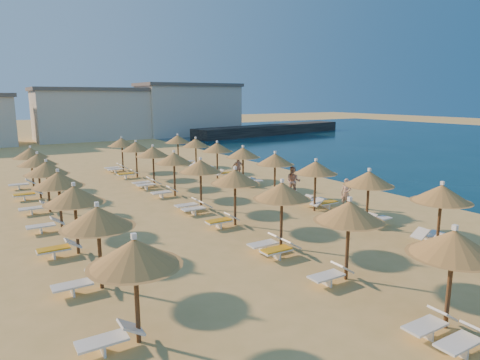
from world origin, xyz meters
TOP-DOWN VIEW (x-y plane):
  - ground at (0.00, 0.00)m, footprint 220.00×220.00m
  - jetty at (29.25, 40.45)m, footprint 30.22×9.53m
  - hotel_blocks at (2.53, 46.45)m, footprint 48.11×9.66m
  - parasol_row_east at (3.02, 1.99)m, footprint 2.33×35.01m
  - parasol_row_west at (-1.97, 1.99)m, footprint 2.33×35.01m
  - parasol_row_inland at (-9.17, 3.81)m, footprint 2.33×24.11m
  - loungers at (-1.51, 2.20)m, footprint 15.19×33.24m
  - beachgoer_b at (4.18, 3.46)m, footprint 1.14×1.14m
  - beachgoer_a at (4.96, -0.21)m, footprint 0.57×0.69m
  - beachgoer_c at (4.34, 10.25)m, footprint 1.02×0.67m

SIDE VIEW (x-z plane):
  - ground at x=0.00m, z-range 0.00..0.00m
  - loungers at x=-1.51m, z-range 0.02..0.67m
  - jetty at x=29.25m, z-range 0.00..1.50m
  - beachgoer_c at x=4.34m, z-range 0.00..1.61m
  - beachgoer_a at x=4.96m, z-range 0.00..1.63m
  - beachgoer_b at x=4.18m, z-range 0.00..1.87m
  - parasol_row_inland at x=-9.17m, z-range 0.90..3.75m
  - parasol_row_east at x=3.02m, z-range 0.90..3.75m
  - parasol_row_west at x=-1.97m, z-range 0.90..3.75m
  - hotel_blocks at x=2.53m, z-range -0.35..7.75m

